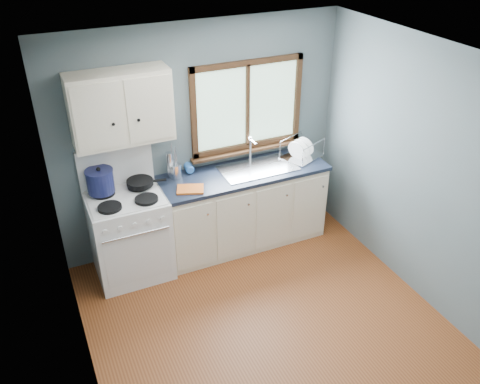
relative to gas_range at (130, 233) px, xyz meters
name	(u,v)px	position (x,y,z in m)	size (l,w,h in m)	color
floor	(275,336)	(0.95, -1.47, -0.50)	(3.20, 3.60, 0.02)	brown
ceiling	(288,69)	(0.95, -1.47, 2.02)	(3.20, 3.60, 0.02)	white
wall_back	(201,138)	(0.95, 0.34, 0.76)	(3.20, 0.02, 2.50)	slate
wall_left	(75,278)	(-0.66, -1.47, 0.76)	(0.02, 3.60, 2.50)	slate
wall_right	(436,183)	(2.56, -1.47, 0.76)	(0.02, 3.60, 2.50)	slate
gas_range	(130,233)	(0.00, 0.00, 0.00)	(0.76, 0.69, 1.36)	white
base_cabinets	(243,211)	(1.31, 0.02, -0.08)	(1.85, 0.60, 0.88)	#EFE4C6
countertop	(243,173)	(1.31, 0.02, 0.41)	(1.89, 0.64, 0.04)	black
sink	(258,173)	(1.49, 0.02, 0.37)	(0.84, 0.46, 0.44)	silver
window	(247,112)	(1.48, 0.30, 0.98)	(1.36, 0.10, 1.03)	#9EC6A8
upper_cabinets	(121,108)	(0.10, 0.15, 1.31)	(0.95, 0.35, 0.70)	#EFE4C6
skillet	(140,182)	(0.20, 0.12, 0.49)	(0.43, 0.32, 0.05)	black
stockpot	(100,181)	(-0.19, 0.15, 0.59)	(0.34, 0.34, 0.27)	#191E4B
utensil_crock	(175,171)	(0.59, 0.19, 0.51)	(0.14, 0.14, 0.40)	silver
thermos	(170,165)	(0.55, 0.22, 0.57)	(0.07, 0.07, 0.29)	silver
soap_bottle	(190,165)	(0.76, 0.19, 0.55)	(0.09, 0.09, 0.24)	blue
dish_towel	(190,189)	(0.65, -0.12, 0.44)	(0.27, 0.19, 0.02)	#C55B1E
dish_rack	(301,152)	(2.06, 0.06, 0.49)	(0.54, 0.49, 0.23)	silver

